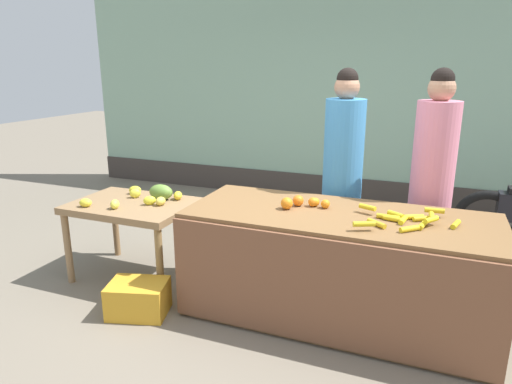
% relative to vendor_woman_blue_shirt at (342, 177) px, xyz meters
% --- Properties ---
extents(ground_plane, '(24.00, 24.00, 0.00)m').
position_rel_vendor_woman_blue_shirt_xyz_m(ground_plane, '(-0.37, -0.69, -0.94)').
color(ground_plane, '#756B5B').
extents(market_wall_back, '(8.13, 0.23, 3.17)m').
position_rel_vendor_woman_blue_shirt_xyz_m(market_wall_back, '(-0.37, 2.40, 0.62)').
color(market_wall_back, '#8CB299').
rests_on(market_wall_back, ground).
extents(fruit_stall_counter, '(2.25, 0.92, 0.83)m').
position_rel_vendor_woman_blue_shirt_xyz_m(fruit_stall_counter, '(0.12, -0.71, -0.52)').
color(fruit_stall_counter, brown).
rests_on(fruit_stall_counter, ground).
extents(side_table_wooden, '(1.05, 0.75, 0.70)m').
position_rel_vendor_woman_blue_shirt_xyz_m(side_table_wooden, '(-1.71, -0.69, -0.32)').
color(side_table_wooden, olive).
rests_on(side_table_wooden, ground).
extents(banana_bunch_pile, '(0.69, 0.54, 0.07)m').
position_rel_vendor_woman_blue_shirt_xyz_m(banana_bunch_pile, '(0.59, -0.72, -0.08)').
color(banana_bunch_pile, gold).
rests_on(banana_bunch_pile, fruit_stall_counter).
extents(orange_pile, '(0.35, 0.22, 0.09)m').
position_rel_vendor_woman_blue_shirt_xyz_m(orange_pile, '(-0.17, -0.65, -0.07)').
color(orange_pile, orange).
rests_on(orange_pile, fruit_stall_counter).
extents(mango_papaya_pile, '(0.74, 0.60, 0.14)m').
position_rel_vendor_woman_blue_shirt_xyz_m(mango_papaya_pile, '(-1.60, -0.59, -0.18)').
color(mango_papaya_pile, '#E4DF49').
rests_on(mango_papaya_pile, side_table_wooden).
extents(vendor_woman_blue_shirt, '(0.34, 0.34, 1.85)m').
position_rel_vendor_woman_blue_shirt_xyz_m(vendor_woman_blue_shirt, '(0.00, 0.00, 0.00)').
color(vendor_woman_blue_shirt, '#33333D').
rests_on(vendor_woman_blue_shirt, ground).
extents(vendor_woman_pink_shirt, '(0.34, 0.34, 1.86)m').
position_rel_vendor_woman_blue_shirt_xyz_m(vendor_woman_pink_shirt, '(0.73, 0.02, 0.00)').
color(vendor_woman_pink_shirt, '#33333D').
rests_on(vendor_woman_pink_shirt, ground).
extents(produce_crate, '(0.51, 0.43, 0.26)m').
position_rel_vendor_woman_blue_shirt_xyz_m(produce_crate, '(-1.30, -1.24, -0.81)').
color(produce_crate, gold).
rests_on(produce_crate, ground).
extents(produce_sack, '(0.45, 0.42, 0.53)m').
position_rel_vendor_woman_blue_shirt_xyz_m(produce_sack, '(-0.94, 0.00, -0.67)').
color(produce_sack, tan).
rests_on(produce_sack, ground).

